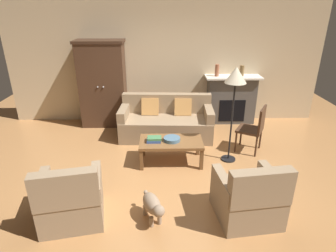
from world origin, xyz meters
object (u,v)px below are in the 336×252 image
object	(u,v)px
fruit_bowl	(172,139)
armchair_near_left	(71,200)
couch	(166,122)
floor_lamp	(236,81)
mantel_vase_terracotta	(217,70)
coffee_table	(171,143)
side_chair_wooden	(255,127)
fireplace	(231,99)
book_stack	(154,139)
armchair_near_right	(249,198)
dog	(153,205)
armoire	(103,84)
mantel_vase_bronze	(242,71)

from	to	relation	value
fruit_bowl	armchair_near_left	distance (m)	1.99
couch	floor_lamp	world-z (taller)	floor_lamp
mantel_vase_terracotta	armchair_near_left	bearing A→B (deg)	-125.67
coffee_table	side_chair_wooden	xyz separation A→B (m)	(1.58, 0.38, 0.15)
fireplace	book_stack	xyz separation A→B (m)	(-1.76, -1.92, -0.11)
armchair_near_right	dog	bearing A→B (deg)	-178.46
mantel_vase_terracotta	armchair_near_right	xyz separation A→B (m)	(-0.13, -3.36, -0.94)
armoire	armchair_near_right	size ratio (longest dim) A/B	2.19
fireplace	armchair_near_right	size ratio (longest dim) A/B	1.43
armchair_near_right	dog	distance (m)	1.24
book_stack	coffee_table	bearing A→B (deg)	5.25
armoire	armchair_near_right	xyz separation A→B (m)	(2.44, -3.30, -0.65)
couch	mantel_vase_terracotta	bearing A→B (deg)	33.56
floor_lamp	armoire	bearing A→B (deg)	145.35
fruit_bowl	side_chair_wooden	world-z (taller)	side_chair_wooden
fireplace	armchair_near_left	bearing A→B (deg)	-129.59
armoire	book_stack	distance (m)	2.25
book_stack	mantel_vase_bronze	xyz separation A→B (m)	(1.94, 1.90, 0.78)
book_stack	mantel_vase_bronze	distance (m)	2.82
coffee_table	book_stack	bearing A→B (deg)	-174.75
mantel_vase_bronze	floor_lamp	world-z (taller)	floor_lamp
fruit_bowl	side_chair_wooden	distance (m)	1.61
coffee_table	armchair_near_right	xyz separation A→B (m)	(0.96, -1.48, -0.05)
fruit_bowl	armchair_near_left	xyz separation A→B (m)	(-1.33, -1.47, -0.13)
mantel_vase_terracotta	floor_lamp	bearing A→B (deg)	-91.10
book_stack	side_chair_wooden	bearing A→B (deg)	12.27
fireplace	book_stack	size ratio (longest dim) A/B	4.91
armoire	fruit_bowl	world-z (taller)	armoire
couch	dog	distance (m)	2.63
coffee_table	armchair_near_left	world-z (taller)	armchair_near_left
couch	armchair_near_right	distance (m)	2.79
mantel_vase_bronze	dog	distance (m)	4.02
coffee_table	floor_lamp	bearing A→B (deg)	3.29
book_stack	mantel_vase_terracotta	world-z (taller)	mantel_vase_terracotta
fireplace	armchair_near_left	distance (m)	4.37
fireplace	floor_lamp	bearing A→B (deg)	-102.77
armchair_near_left	fireplace	bearing A→B (deg)	50.41
armoire	mantel_vase_bronze	xyz separation A→B (m)	(3.13, 0.06, 0.28)
floor_lamp	dog	world-z (taller)	floor_lamp
armchair_near_left	floor_lamp	world-z (taller)	floor_lamp
side_chair_wooden	armoire	bearing A→B (deg)	154.94
couch	armchair_near_left	distance (m)	2.87
fireplace	mantel_vase_terracotta	world-z (taller)	mantel_vase_terracotta
armchair_near_right	coffee_table	bearing A→B (deg)	122.80
mantel_vase_terracotta	mantel_vase_bronze	xyz separation A→B (m)	(0.56, 0.00, -0.01)
fruit_bowl	armchair_near_right	xyz separation A→B (m)	(0.94, -1.48, -0.13)
couch	coffee_table	size ratio (longest dim) A/B	1.78
coffee_table	mantel_vase_bronze	xyz separation A→B (m)	(1.64, 1.87, 0.88)
fireplace	couch	xyz separation A→B (m)	(-1.53, -0.78, -0.25)
side_chair_wooden	dog	xyz separation A→B (m)	(-1.85, -1.90, -0.27)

